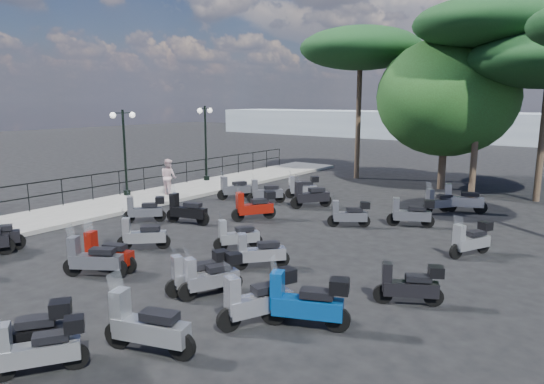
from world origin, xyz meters
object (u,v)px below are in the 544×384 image
Objects in this scene: scooter_12 at (24,334)px; scooter_17 at (310,196)px; scooter_23 at (462,200)px; scooter_14 at (93,260)px; scooter_5 at (266,193)px; scooter_28 at (471,240)px; scooter_31 at (199,274)px; scooter_21 at (259,253)px; scooter_26 at (259,299)px; scooter_11 at (303,187)px; scooter_25 at (306,303)px; pine_2 at (361,49)px; scooter_29 at (439,202)px; scooter_3 at (145,210)px; scooter_13 at (40,349)px; scooter_19 at (146,327)px; pedestrian_far at (169,177)px; pine_0 at (484,24)px; scooter_8 at (142,236)px; scooter_22 at (411,213)px; scooter_9 at (186,211)px; lamp_post_1 at (125,147)px; broadleaf_tree at (447,97)px; scooter_16 at (349,214)px; lamp_post_2 at (206,138)px; scooter_10 at (254,206)px; scooter_15 at (237,236)px; scooter_7 at (107,254)px; scooter_27 at (409,285)px; scooter_20 at (212,277)px.

scooter_17 is (-2.41, 12.91, -0.01)m from scooter_12.
scooter_14 is at bearing 138.15° from scooter_23.
scooter_5 is 9.71m from scooter_14.
scooter_28 is 1.00× the size of scooter_31.
scooter_21 is 0.77× the size of scooter_26.
scooter_25 is (6.99, -10.67, 0.06)m from scooter_11.
scooter_29 is at bearing -42.10° from pine_2.
scooter_13 is (6.58, -7.43, -0.01)m from scooter_3.
pedestrian_far is at bearing 28.99° from scooter_19.
pine_0 is at bearing -57.63° from scooter_21.
scooter_28 is at bearing -151.92° from scooter_5.
scooter_8 is 0.71× the size of scooter_19.
scooter_22 reaches higher than scooter_29.
scooter_9 is 1.36× the size of scooter_21.
scooter_3 is 0.92× the size of scooter_13.
lamp_post_1 is 15.25m from broadleaf_tree.
scooter_5 is 0.81× the size of scooter_26.
scooter_14 is at bearing -84.24° from pine_2.
pine_0 reaches higher than scooter_17.
scooter_19 reaches higher than scooter_13.
scooter_16 is 0.18× the size of broadleaf_tree.
lamp_post_2 is 4.36m from pedestrian_far.
scooter_17 is 4.44m from scooter_22.
lamp_post_1 is at bearing 58.72° from scooter_9.
scooter_8 reaches higher than scooter_3.
scooter_10 is at bearing 141.54° from scooter_11.
scooter_25 is 0.94m from scooter_26.
lamp_post_1 is 6.03m from scooter_9.
scooter_11 is 0.89× the size of scooter_12.
pine_2 reaches higher than pedestrian_far.
scooter_11 is 0.17× the size of broadleaf_tree.
pine_2 is at bearing 164.06° from pine_0.
scooter_25 is (13.26, -10.98, -1.85)m from lamp_post_2.
scooter_13 is at bearing 138.70° from scooter_15.
lamp_post_1 is at bearing -116.83° from pine_2.
scooter_8 is 6.00m from scooter_26.
pine_0 is (10.98, 8.15, 6.56)m from pedestrian_far.
broadleaf_tree is at bearing 20.00° from lamp_post_2.
scooter_28 is at bearing -25.08° from lamp_post_2.
scooter_5 is 0.92× the size of scooter_12.
scooter_7 is 4.86m from scooter_13.
scooter_22 is (4.70, 8.94, 0.04)m from scooter_7.
lamp_post_1 is 2.91× the size of scooter_16.
scooter_27 is at bearing -88.53° from scooter_7.
scooter_20 is (3.59, -6.05, -0.05)m from scooter_10.
scooter_7 is 1.15× the size of scooter_27.
scooter_19 is at bearing -92.76° from pine_0.
scooter_3 is 0.89× the size of scooter_27.
lamp_post_1 reaches higher than scooter_11.
scooter_14 is at bearing 41.23° from scooter_31.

